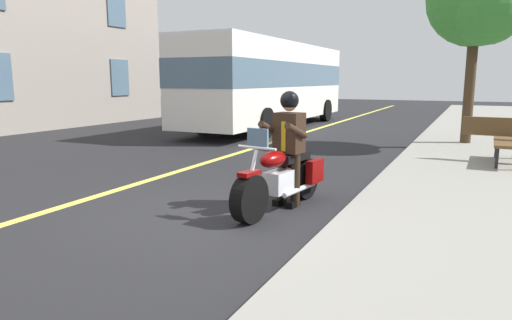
% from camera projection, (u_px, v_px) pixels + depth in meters
% --- Properties ---
extents(ground_plane, '(80.00, 80.00, 0.00)m').
position_uv_depth(ground_plane, '(190.00, 216.00, 6.45)').
color(ground_plane, black).
extents(lane_center_stripe, '(60.00, 0.16, 0.01)m').
position_uv_depth(lane_center_stripe, '(86.00, 199.00, 7.31)').
color(lane_center_stripe, '#E5DB4C').
rests_on(lane_center_stripe, ground_plane).
extents(motorcycle_main, '(2.22, 0.79, 1.26)m').
position_uv_depth(motorcycle_main, '(282.00, 179.00, 6.76)').
color(motorcycle_main, black).
rests_on(motorcycle_main, ground_plane).
extents(rider_main, '(0.68, 0.61, 1.74)m').
position_uv_depth(rider_main, '(288.00, 138.00, 6.81)').
color(rider_main, black).
rests_on(rider_main, ground_plane).
extents(bus_far, '(11.05, 2.70, 3.30)m').
position_uv_depth(bus_far, '(271.00, 80.00, 18.19)').
color(bus_far, white).
rests_on(bus_far, ground_plane).
extents(bench_sidewalk, '(1.81, 1.80, 0.95)m').
position_uv_depth(bench_sidewalk, '(508.00, 137.00, 9.67)').
color(bench_sidewalk, brown).
rests_on(bench_sidewalk, sidewalk_curb).
extents(street_tree_curbside, '(2.80, 2.60, 5.23)m').
position_uv_depth(street_tree_curbside, '(479.00, 1.00, 12.05)').
color(street_tree_curbside, '#42301E').
rests_on(street_tree_curbside, sidewalk_curb).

